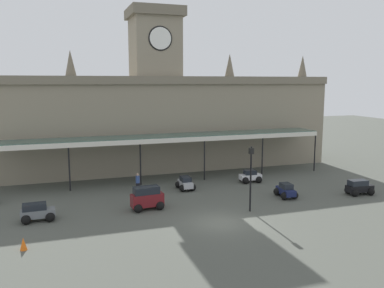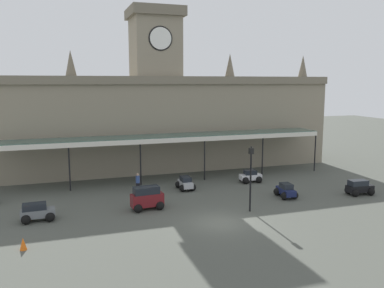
% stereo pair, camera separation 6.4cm
% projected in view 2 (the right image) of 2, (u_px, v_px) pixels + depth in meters
% --- Properties ---
extents(ground_plane, '(140.00, 140.00, 0.00)m').
position_uv_depth(ground_plane, '(221.00, 223.00, 27.46)').
color(ground_plane, '#4A4D45').
extents(station_building, '(38.65, 6.73, 17.10)m').
position_uv_depth(station_building, '(156.00, 118.00, 44.01)').
color(station_building, gray).
rests_on(station_building, ground).
extents(entrance_canopy, '(31.58, 3.26, 4.36)m').
position_uv_depth(entrance_canopy, '(170.00, 137.00, 38.99)').
color(entrance_canopy, '#38564C').
rests_on(entrance_canopy, ground).
extents(car_white_sedan, '(2.11, 1.62, 1.19)m').
position_uv_depth(car_white_sedan, '(250.00, 177.00, 38.42)').
color(car_white_sedan, silver).
rests_on(car_white_sedan, ground).
extents(car_silver_sedan, '(1.53, 2.05, 1.19)m').
position_uv_depth(car_silver_sedan, '(185.00, 184.00, 35.86)').
color(car_silver_sedan, '#B2B5BA').
rests_on(car_silver_sedan, ground).
extents(car_grey_estate, '(2.28, 1.60, 1.27)m').
position_uv_depth(car_grey_estate, '(37.00, 213.00, 27.74)').
color(car_grey_estate, slate).
rests_on(car_grey_estate, ground).
extents(car_maroon_van, '(2.47, 1.73, 1.77)m').
position_uv_depth(car_maroon_van, '(147.00, 199.00, 30.19)').
color(car_maroon_van, maroon).
rests_on(car_maroon_van, ground).
extents(car_navy_sedan, '(1.63, 2.12, 1.19)m').
position_uv_depth(car_navy_sedan, '(286.00, 191.00, 33.43)').
color(car_navy_sedan, '#19214C').
rests_on(car_navy_sedan, ground).
extents(car_black_estate, '(2.30, 1.64, 1.27)m').
position_uv_depth(car_black_estate, '(359.00, 188.00, 34.21)').
color(car_black_estate, black).
rests_on(car_black_estate, ground).
extents(pedestrian_near_entrance, '(0.37, 0.34, 1.67)m').
position_uv_depth(pedestrian_near_entrance, '(138.00, 182.00, 34.95)').
color(pedestrian_near_entrance, black).
rests_on(pedestrian_near_entrance, ground).
extents(victorian_lamppost, '(0.30, 0.30, 4.88)m').
position_uv_depth(victorian_lamppost, '(251.00, 171.00, 29.43)').
color(victorian_lamppost, black).
rests_on(victorian_lamppost, ground).
extents(traffic_cone, '(0.40, 0.40, 0.73)m').
position_uv_depth(traffic_cone, '(23.00, 244.00, 22.98)').
color(traffic_cone, orange).
rests_on(traffic_cone, ground).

